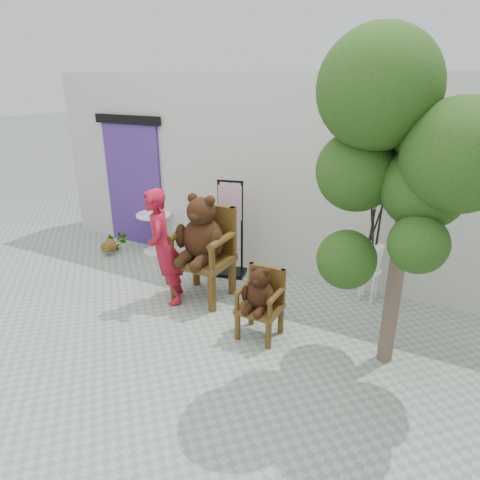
% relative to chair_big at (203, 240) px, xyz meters
% --- Properties ---
extents(ground_plane, '(60.00, 60.00, 0.00)m').
position_rel_chair_big_xyz_m(ground_plane, '(0.76, -1.35, -0.86)').
color(ground_plane, gray).
rests_on(ground_plane, ground).
extents(back_wall, '(9.00, 1.00, 3.00)m').
position_rel_chair_big_xyz_m(back_wall, '(0.76, 1.75, 0.64)').
color(back_wall, beige).
rests_on(back_wall, ground).
extents(doorway, '(1.40, 0.11, 2.33)m').
position_rel_chair_big_xyz_m(doorway, '(-2.24, 1.22, 0.30)').
color(doorway, '#47297C').
rests_on(doorway, ground).
extents(chair_big, '(0.74, 0.79, 1.50)m').
position_rel_chair_big_xyz_m(chair_big, '(0.00, 0.00, 0.00)').
color(chair_big, '#402A0D').
rests_on(chair_big, ground).
extents(chair_small, '(0.48, 0.49, 0.92)m').
position_rel_chair_big_xyz_m(chair_small, '(1.12, -0.52, -0.32)').
color(chair_small, '#402A0D').
rests_on(chair_small, ground).
extents(person, '(0.64, 0.70, 1.60)m').
position_rel_chair_big_xyz_m(person, '(-0.39, -0.36, -0.06)').
color(person, maroon).
rests_on(person, ground).
extents(cafe_table, '(0.60, 0.60, 0.70)m').
position_rel_chair_big_xyz_m(cafe_table, '(-1.66, 0.99, -0.42)').
color(cafe_table, white).
rests_on(cafe_table, ground).
extents(display_stand, '(0.52, 0.44, 1.51)m').
position_rel_chair_big_xyz_m(display_stand, '(-0.02, 0.80, -0.28)').
color(display_stand, black).
rests_on(display_stand, ground).
extents(stool_bucket, '(0.32, 0.32, 1.45)m').
position_rel_chair_big_xyz_m(stool_bucket, '(2.07, 1.00, -0.22)').
color(stool_bucket, white).
rests_on(stool_bucket, ground).
extents(tree, '(1.80, 1.74, 3.37)m').
position_rel_chair_big_xyz_m(tree, '(2.58, -0.50, 1.45)').
color(tree, brown).
rests_on(tree, ground).
extents(potted_plant, '(0.41, 0.36, 0.42)m').
position_rel_chair_big_xyz_m(potted_plant, '(-2.26, 0.57, -0.65)').
color(potted_plant, black).
rests_on(potted_plant, ground).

